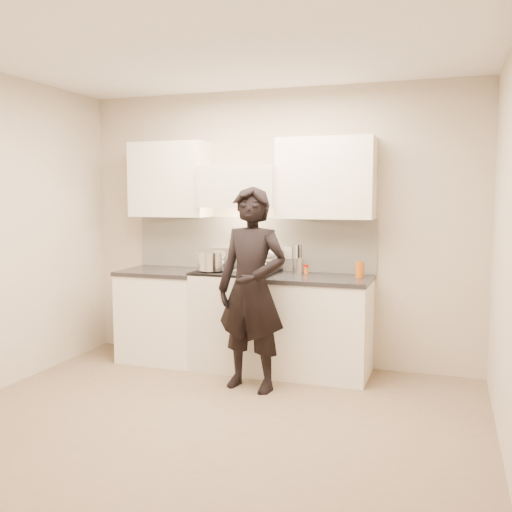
# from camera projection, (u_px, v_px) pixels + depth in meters

# --- Properties ---
(ground_plane) EXTENTS (4.00, 4.00, 0.00)m
(ground_plane) POSITION_uv_depth(u_px,v_px,m) (207.00, 425.00, 4.16)
(ground_plane) COLOR #7E684F
(room_shell) EXTENTS (4.04, 3.54, 2.70)m
(room_shell) POSITION_uv_depth(u_px,v_px,m) (218.00, 204.00, 4.36)
(room_shell) COLOR #BFB29B
(room_shell) RESTS_ON ground
(stove) EXTENTS (0.76, 0.65, 0.96)m
(stove) POSITION_uv_depth(u_px,v_px,m) (237.00, 318.00, 5.55)
(stove) COLOR beige
(stove) RESTS_ON ground
(counter_right) EXTENTS (0.92, 0.67, 0.92)m
(counter_right) POSITION_uv_depth(u_px,v_px,m) (320.00, 326.00, 5.29)
(counter_right) COLOR white
(counter_right) RESTS_ON ground
(counter_left) EXTENTS (0.82, 0.67, 0.92)m
(counter_left) POSITION_uv_depth(u_px,v_px,m) (165.00, 314.00, 5.80)
(counter_left) COLOR white
(counter_left) RESTS_ON ground
(wok) EXTENTS (0.33, 0.40, 0.26)m
(wok) POSITION_uv_depth(u_px,v_px,m) (261.00, 259.00, 5.56)
(wok) COLOR silver
(wok) RESTS_ON stove
(stock_pot) EXTENTS (0.36, 0.33, 0.18)m
(stock_pot) POSITION_uv_depth(u_px,v_px,m) (212.00, 261.00, 5.42)
(stock_pot) COLOR silver
(stock_pot) RESTS_ON stove
(utensil_crock) EXTENTS (0.10, 0.10, 0.28)m
(utensil_crock) POSITION_uv_depth(u_px,v_px,m) (298.00, 264.00, 5.48)
(utensil_crock) COLOR #B3B3B3
(utensil_crock) RESTS_ON counter_right
(spice_jar) EXTENTS (0.04, 0.04, 0.09)m
(spice_jar) POSITION_uv_depth(u_px,v_px,m) (306.00, 269.00, 5.45)
(spice_jar) COLOR orange
(spice_jar) RESTS_ON counter_right
(oil_glass) EXTENTS (0.08, 0.08, 0.14)m
(oil_glass) POSITION_uv_depth(u_px,v_px,m) (360.00, 269.00, 5.23)
(oil_glass) COLOR #AF5413
(oil_glass) RESTS_ON counter_right
(person) EXTENTS (0.70, 0.52, 1.74)m
(person) POSITION_uv_depth(u_px,v_px,m) (252.00, 289.00, 4.85)
(person) COLOR black
(person) RESTS_ON ground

